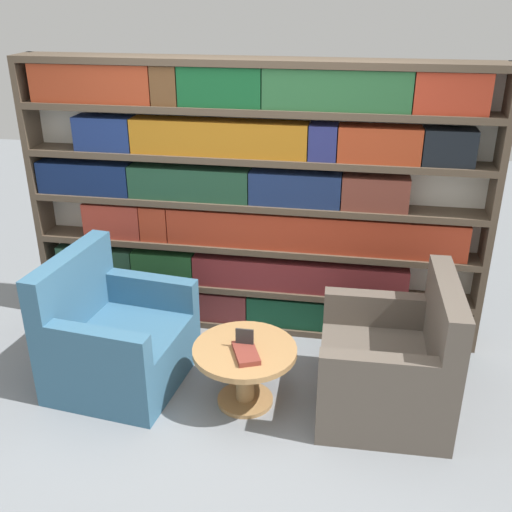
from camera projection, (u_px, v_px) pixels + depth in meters
ground_plane at (219, 425)px, 3.89m from camera, size 14.00×14.00×0.00m
bookshelf at (252, 203)px, 4.62m from camera, size 3.55×0.30×2.14m
armchair_left at (115, 341)px, 4.24m from camera, size 0.93×1.00×0.94m
armchair_right at (391, 368)px, 3.94m from camera, size 0.85×0.92×0.94m
coffee_table at (245, 364)px, 3.98m from camera, size 0.69×0.69×0.43m
table_sign at (245, 340)px, 3.91m from camera, size 0.12×0.06×0.14m
stray_book at (246, 353)px, 3.85m from camera, size 0.23×0.30×0.03m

